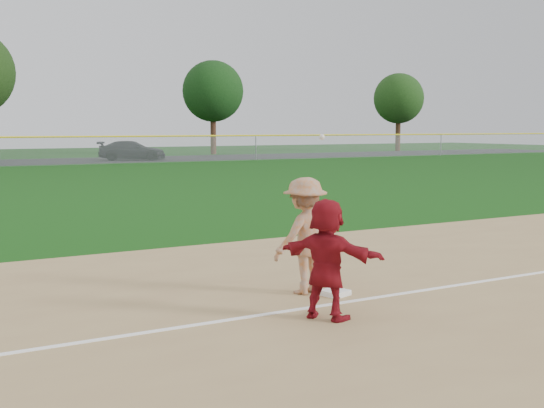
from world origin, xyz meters
TOP-DOWN VIEW (x-y plane):
  - ground at (0.00, 0.00)m, footprint 160.00×160.00m
  - foul_line at (0.00, -0.80)m, footprint 60.00×0.10m
  - first_base at (0.11, -0.35)m, footprint 0.46×0.46m
  - base_runner at (-0.74, -1.38)m, footprint 1.20×1.61m
  - car_right at (11.17, 44.81)m, footprint 5.79×4.20m
  - first_base_play at (-0.22, 0.02)m, footprint 1.32×0.93m
  - tree_3 at (22.00, 52.80)m, footprint 6.00×6.00m
  - tree_4 at (44.00, 51.20)m, footprint 5.60×5.60m

SIDE VIEW (x-z plane):
  - ground at x=0.00m, z-range 0.00..0.00m
  - foul_line at x=0.00m, z-range 0.02..0.03m
  - first_base at x=0.11m, z-range 0.02..0.10m
  - car_right at x=11.17m, z-range 0.01..1.57m
  - base_runner at x=-0.74m, z-range 0.02..1.71m
  - first_base_play at x=-0.22m, z-range -0.32..2.22m
  - tree_4 at x=44.00m, z-range 1.51..10.18m
  - tree_3 at x=22.00m, z-range 1.57..10.76m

